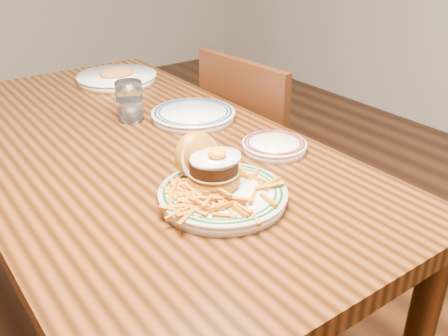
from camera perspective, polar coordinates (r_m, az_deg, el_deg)
table at (r=1.45m, az=-10.37°, el=-0.28°), size 0.85×1.60×0.75m
chair_right at (r=1.89m, az=4.48°, el=0.62°), size 0.45×0.45×0.89m
main_plate at (r=1.10m, az=-0.64°, el=-1.83°), size 0.28×0.29×0.14m
side_plate at (r=1.34m, az=5.78°, el=2.59°), size 0.17×0.18×0.03m
rear_plate at (r=1.55m, az=-3.52°, el=6.15°), size 0.26×0.26×0.03m
water_glass at (r=1.56m, az=-10.71°, el=7.28°), size 0.08×0.08×0.12m
far_plate at (r=1.95m, az=-12.14°, el=10.12°), size 0.30×0.30×0.05m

